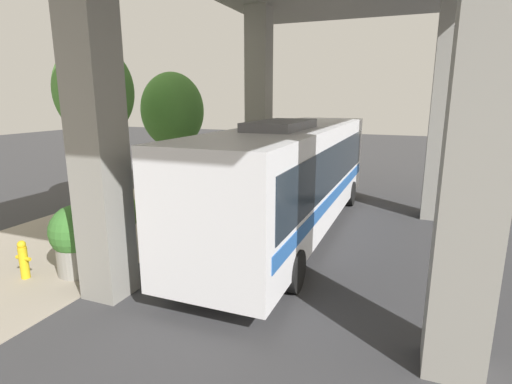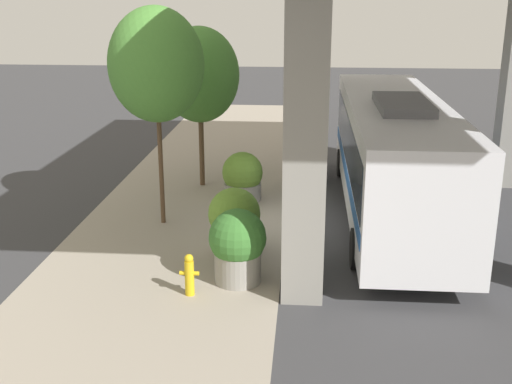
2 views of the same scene
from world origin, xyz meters
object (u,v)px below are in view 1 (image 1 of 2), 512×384
(planter_back, at_px, (78,239))
(street_tree_far, at_px, (173,111))
(planter_front, at_px, (116,219))
(planter_middle, at_px, (189,191))
(fire_hydrant, at_px, (24,260))
(bus, at_px, (292,173))
(street_tree_near, at_px, (94,91))

(planter_back, relative_size, street_tree_far, 0.33)
(planter_front, xyz_separation_m, planter_back, (0.27, -1.68, 0.00))
(planter_middle, relative_size, street_tree_far, 0.29)
(fire_hydrant, height_order, street_tree_far, street_tree_far)
(planter_middle, bearing_deg, planter_back, -85.27)
(bus, relative_size, planter_front, 6.88)
(planter_back, bearing_deg, planter_middle, 94.73)
(bus, height_order, street_tree_near, street_tree_near)
(bus, distance_m, planter_back, 6.53)
(planter_front, height_order, street_tree_far, street_tree_far)
(bus, relative_size, street_tree_far, 2.23)
(fire_hydrant, height_order, street_tree_near, street_tree_near)
(bus, bearing_deg, planter_middle, 165.72)
(fire_hydrant, bearing_deg, planter_front, 73.50)
(planter_front, relative_size, planter_back, 0.99)
(planter_middle, distance_m, planter_back, 6.17)
(street_tree_near, bearing_deg, street_tree_far, 82.16)
(fire_hydrant, relative_size, street_tree_near, 0.16)
(bus, relative_size, fire_hydrant, 12.21)
(planter_back, distance_m, street_tree_near, 5.87)
(planter_front, bearing_deg, street_tree_far, 106.88)
(fire_hydrant, xyz_separation_m, street_tree_near, (-1.61, 4.56, 4.07))
(fire_hydrant, distance_m, street_tree_far, 9.12)
(street_tree_far, bearing_deg, fire_hydrant, -82.70)
(planter_front, bearing_deg, planter_middle, 93.10)
(bus, relative_size, planter_middle, 7.65)
(fire_hydrant, xyz_separation_m, planter_front, (0.73, 2.46, 0.41))
(bus, bearing_deg, street_tree_far, 156.56)
(fire_hydrant, xyz_separation_m, planter_back, (1.00, 0.78, 0.41))
(street_tree_near, bearing_deg, planter_back, -55.41)
(fire_hydrant, height_order, planter_back, planter_back)
(bus, xyz_separation_m, planter_front, (-4.34, -3.30, -1.10))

